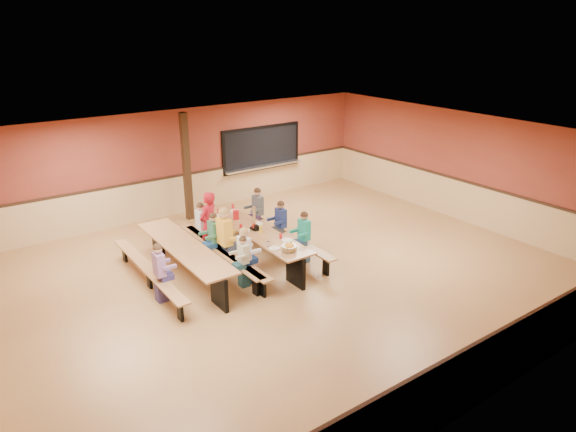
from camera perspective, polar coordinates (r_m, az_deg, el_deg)
ground at (r=11.39m, az=-0.38°, el=-6.55°), size 12.00×12.00×0.00m
room_envelope at (r=11.09m, az=-0.39°, el=-3.38°), size 12.04×10.04×3.02m
kitchen_pass_through at (r=16.13m, az=-2.93°, el=7.33°), size 2.78×0.28×1.38m
structural_post at (r=14.37m, az=-11.20°, el=5.33°), size 0.18×0.18×3.00m
cafeteria_table_main at (r=11.91m, az=-3.54°, el=-2.52°), size 1.91×3.70×0.74m
cafeteria_table_second at (r=11.30m, az=-11.41°, el=-4.27°), size 1.91×3.70×0.74m
seated_child_white_left at (r=10.81m, az=-4.85°, el=-4.49°), size 0.39×0.32×1.25m
seated_adult_yellow at (r=11.45m, az=-7.04°, el=-2.58°), size 0.48×0.39×1.44m
seated_child_grey_left at (r=12.46m, az=-9.59°, el=-1.28°), size 0.38×0.31×1.22m
seated_child_teal_right at (r=11.75m, az=1.79°, el=-2.39°), size 0.37×0.31×1.22m
seated_child_navy_right at (r=12.45m, az=-0.80°, el=-1.03°), size 0.37×0.30×1.21m
seated_child_char_right at (r=13.26m, az=-3.37°, el=0.45°), size 0.40×0.32×1.26m
seated_child_purple_sec at (r=10.43m, az=-14.05°, el=-6.19°), size 0.37×0.31×1.22m
seated_child_green_sec at (r=11.74m, az=-8.20°, el=-2.58°), size 0.38×0.31×1.23m
seated_child_tan_sec at (r=10.73m, az=-4.98°, el=-5.11°), size 0.32×0.27×1.12m
standing_woman at (r=12.17m, az=-8.80°, el=-0.90°), size 0.68×0.60×1.57m
punch_pitcher at (r=12.49m, az=-5.79°, el=0.14°), size 0.16×0.16×0.22m
chip_bowl at (r=10.72m, az=0.12°, el=-3.53°), size 0.32×0.32×0.15m
napkin_dispenser at (r=11.79m, az=-3.62°, el=-1.30°), size 0.10×0.14×0.13m
condiment_mustard at (r=11.62m, az=-3.02°, el=-1.53°), size 0.06×0.06×0.17m
condiment_ketchup at (r=11.79m, az=-3.82°, el=-1.21°), size 0.06×0.06×0.17m
table_paddle at (r=11.82m, az=-3.76°, el=-0.88°), size 0.16×0.16×0.56m
place_settings at (r=11.81m, az=-3.57°, el=-1.32°), size 0.65×3.30×0.11m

